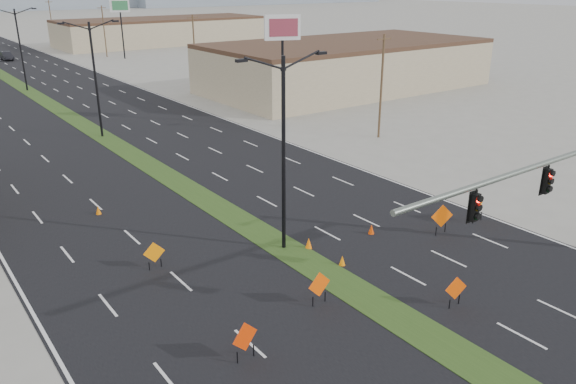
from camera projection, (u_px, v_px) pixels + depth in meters
ground at (475, 365)px, 20.71m from camera, size 600.00×600.00×0.00m
building_se_near at (347, 67)px, 72.46m from camera, size 36.00×18.00×5.50m
building_se_far at (162, 32)px, 123.69m from camera, size 44.00×16.00×5.00m
signal_mast at (567, 182)px, 25.26m from camera, size 16.30×0.60×8.00m
streetlight_0 at (284, 150)px, 27.82m from camera, size 5.15×0.24×10.02m
streetlight_1 at (95, 76)px, 48.89m from camera, size 5.15×0.24×10.02m
streetlight_2 at (20, 47)px, 69.97m from camera, size 5.15×0.24×10.02m
utility_pole_0 at (381, 85)px, 48.96m from camera, size 1.60×0.20×9.00m
utility_pole_1 at (194, 48)px, 75.30m from camera, size 1.60×0.20×9.00m
utility_pole_2 at (104, 31)px, 101.65m from camera, size 1.60×0.20×9.00m
utility_pole_3 at (51, 20)px, 127.99m from camera, size 1.60×0.20×9.00m
car_mid at (6, 56)px, 98.64m from camera, size 1.61×4.32×1.41m
construction_sign_0 at (245, 338)px, 20.64m from camera, size 1.21×0.29×1.64m
construction_sign_1 at (319, 286)px, 24.26m from camera, size 1.19×0.06×1.58m
construction_sign_2 at (154, 253)px, 27.31m from camera, size 1.07×0.20×1.43m
construction_sign_3 at (456, 289)px, 24.11m from camera, size 1.06×0.32×1.45m
construction_sign_4 at (479, 205)px, 32.53m from camera, size 1.28×0.45×1.78m
construction_sign_5 at (442, 217)px, 30.98m from camera, size 1.25×0.50×1.76m
cone_0 at (309, 243)px, 29.57m from camera, size 0.37×0.37×0.61m
cone_1 at (342, 261)px, 27.83m from camera, size 0.40×0.40×0.54m
cone_2 at (371, 229)px, 31.27m from camera, size 0.44×0.44×0.57m
cone_3 at (98, 210)px, 33.89m from camera, size 0.43×0.43×0.55m
pole_sign_east_near at (283, 36)px, 51.43m from camera, size 3.28×1.51×10.35m
pole_sign_east_far at (120, 10)px, 97.99m from camera, size 3.17×1.70×10.20m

